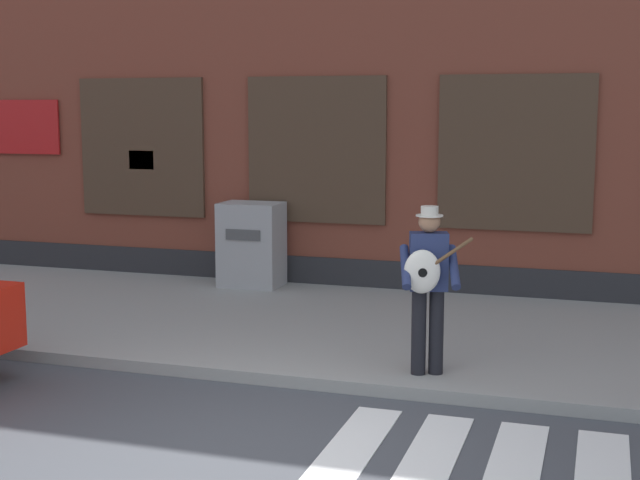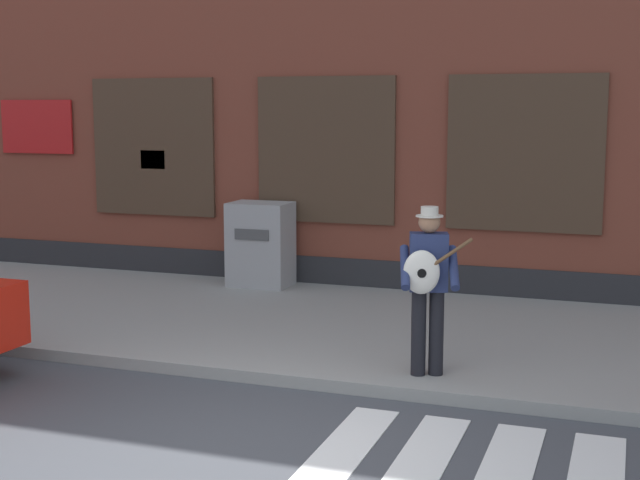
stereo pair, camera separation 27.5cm
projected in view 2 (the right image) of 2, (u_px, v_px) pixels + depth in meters
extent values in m
plane|color=#424449|center=(241.00, 454.00, 7.34)|extent=(160.00, 160.00, 0.00)
cube|color=gray|center=(377.00, 331.00, 11.11)|extent=(28.00, 4.62, 0.13)
cube|color=#28282B|center=(419.00, 281.00, 13.22)|extent=(28.00, 0.04, 0.55)
cube|color=#473323|center=(153.00, 147.00, 14.39)|extent=(2.17, 0.06, 2.20)
cube|color=black|center=(153.00, 147.00, 14.38)|extent=(2.05, 0.03, 2.08)
cube|color=#473323|center=(325.00, 150.00, 13.41)|extent=(2.17, 0.06, 2.20)
cube|color=black|center=(325.00, 150.00, 13.40)|extent=(2.05, 0.03, 2.08)
cube|color=#473323|center=(524.00, 153.00, 12.44)|extent=(2.17, 0.06, 2.20)
cube|color=black|center=(524.00, 154.00, 12.43)|extent=(2.05, 0.03, 2.08)
cube|color=red|center=(37.00, 127.00, 15.07)|extent=(1.40, 0.04, 0.90)
cube|color=yellow|center=(153.00, 160.00, 14.40)|extent=(0.44, 0.02, 0.30)
cube|color=silver|center=(347.00, 446.00, 7.50)|extent=(0.42, 1.90, 0.01)
cube|color=silver|center=(425.00, 456.00, 7.28)|extent=(0.42, 1.90, 0.01)
cube|color=silver|center=(508.00, 467.00, 7.06)|extent=(0.42, 1.90, 0.01)
cube|color=silver|center=(596.00, 479.00, 6.84)|extent=(0.42, 1.90, 0.01)
cube|color=silver|center=(4.00, 312.00, 9.19)|extent=(0.06, 0.24, 0.12)
cylinder|color=black|center=(436.00, 333.00, 9.02)|extent=(0.15, 0.15, 0.87)
cylinder|color=black|center=(419.00, 333.00, 9.01)|extent=(0.15, 0.15, 0.87)
cube|color=navy|center=(429.00, 262.00, 8.92)|extent=(0.43, 0.32, 0.59)
sphere|color=#9E7051|center=(429.00, 222.00, 8.86)|extent=(0.22, 0.22, 0.22)
cylinder|color=beige|center=(429.00, 216.00, 8.85)|extent=(0.27, 0.28, 0.02)
cylinder|color=beige|center=(430.00, 211.00, 8.84)|extent=(0.18, 0.18, 0.09)
cylinder|color=navy|center=(454.00, 268.00, 8.81)|extent=(0.23, 0.52, 0.39)
cylinder|color=navy|center=(405.00, 267.00, 8.84)|extent=(0.23, 0.52, 0.39)
ellipsoid|color=silver|center=(422.00, 272.00, 8.76)|extent=(0.38, 0.22, 0.44)
cylinder|color=black|center=(422.00, 273.00, 8.70)|extent=(0.09, 0.03, 0.09)
cylinder|color=brown|center=(449.00, 255.00, 8.69)|extent=(0.46, 0.17, 0.34)
cube|color=#9E9E9E|center=(261.00, 244.00, 13.53)|extent=(0.91, 0.65, 1.27)
cube|color=#4C4C4C|center=(252.00, 235.00, 13.19)|extent=(0.55, 0.02, 0.16)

